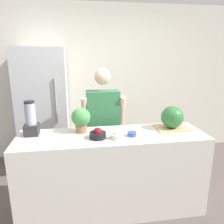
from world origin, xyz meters
name	(u,v)px	position (x,y,z in m)	size (l,w,h in m)	color
wall_back	(98,82)	(0.00, 1.93, 1.30)	(8.00, 0.06, 2.60)	silver
counter_island	(112,173)	(0.00, 0.30, 0.47)	(2.07, 0.60, 0.93)	beige
refrigerator	(44,109)	(-0.90, 1.56, 0.94)	(0.74, 0.66, 1.88)	#B7B7BC
person	(103,127)	(-0.04, 0.89, 0.82)	(0.57, 0.26, 1.61)	gray
cutting_board	(172,128)	(0.73, 0.40, 0.94)	(0.40, 0.29, 0.01)	tan
watermelon	(172,117)	(0.72, 0.39, 1.07)	(0.26, 0.26, 0.26)	#2D6B33
bowl_cherries	(98,134)	(-0.17, 0.23, 0.97)	(0.17, 0.17, 0.12)	black
bowl_cream	(117,136)	(0.03, 0.18, 0.96)	(0.13, 0.13, 0.09)	beige
bowl_small_blue	(132,134)	(0.20, 0.23, 0.95)	(0.10, 0.10, 0.05)	#334C9E
blender	(31,121)	(-0.87, 0.43, 1.09)	(0.15, 0.15, 0.38)	#28282D
potted_plant	(81,119)	(-0.33, 0.44, 1.09)	(0.21, 0.21, 0.28)	#996647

